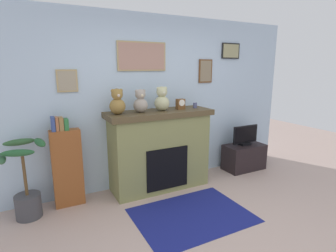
% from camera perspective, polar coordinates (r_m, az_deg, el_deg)
% --- Properties ---
extents(ground_plane, '(12.00, 12.00, 0.00)m').
position_cam_1_polar(ground_plane, '(3.08, 13.56, -24.26)').
color(ground_plane, '#BCA093').
extents(back_wall, '(5.20, 0.15, 2.60)m').
position_cam_1_polar(back_wall, '(4.21, -3.54, 5.32)').
color(back_wall, silver).
rests_on(back_wall, ground_plane).
extents(fireplace, '(1.58, 0.59, 1.20)m').
position_cam_1_polar(fireplace, '(4.06, -1.83, -5.03)').
color(fireplace, olive).
rests_on(fireplace, ground_plane).
extents(bookshelf, '(0.38, 0.16, 1.22)m').
position_cam_1_polar(bookshelf, '(3.80, -20.81, -7.91)').
color(bookshelf, brown).
rests_on(bookshelf, ground_plane).
extents(potted_plant, '(0.57, 0.49, 0.97)m').
position_cam_1_polar(potted_plant, '(3.76, -28.12, -11.86)').
color(potted_plant, '#3F3F44').
rests_on(potted_plant, ground_plane).
extents(tv_stand, '(0.74, 0.40, 0.46)m').
position_cam_1_polar(tv_stand, '(5.08, 15.93, -6.38)').
color(tv_stand, black).
rests_on(tv_stand, ground_plane).
extents(television, '(0.53, 0.14, 0.36)m').
position_cam_1_polar(television, '(4.97, 16.22, -2.04)').
color(television, black).
rests_on(television, tv_stand).
extents(area_rug, '(1.42, 1.06, 0.01)m').
position_cam_1_polar(area_rug, '(3.55, 5.17, -18.46)').
color(area_rug, navy).
rests_on(area_rug, ground_plane).
extents(candle_jar, '(0.06, 0.06, 0.08)m').
position_cam_1_polar(candle_jar, '(4.20, 5.80, 4.42)').
color(candle_jar, '#4C517A').
rests_on(candle_jar, fireplace).
extents(mantel_clock, '(0.12, 0.09, 0.16)m').
position_cam_1_polar(mantel_clock, '(4.06, 2.69, 4.72)').
color(mantel_clock, brown).
rests_on(mantel_clock, fireplace).
extents(teddy_bear_brown, '(0.22, 0.22, 0.35)m').
position_cam_1_polar(teddy_bear_brown, '(3.66, -10.79, 4.90)').
color(teddy_bear_brown, olive).
rests_on(teddy_bear_brown, fireplace).
extents(teddy_bear_grey, '(0.20, 0.20, 0.33)m').
position_cam_1_polar(teddy_bear_grey, '(3.77, -5.91, 5.13)').
color(teddy_bear_grey, gray).
rests_on(teddy_bear_grey, fireplace).
extents(teddy_bear_cream, '(0.22, 0.22, 0.36)m').
position_cam_1_polar(teddy_bear_cream, '(3.90, -1.32, 5.61)').
color(teddy_bear_cream, '#BBBC8E').
rests_on(teddy_bear_cream, fireplace).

